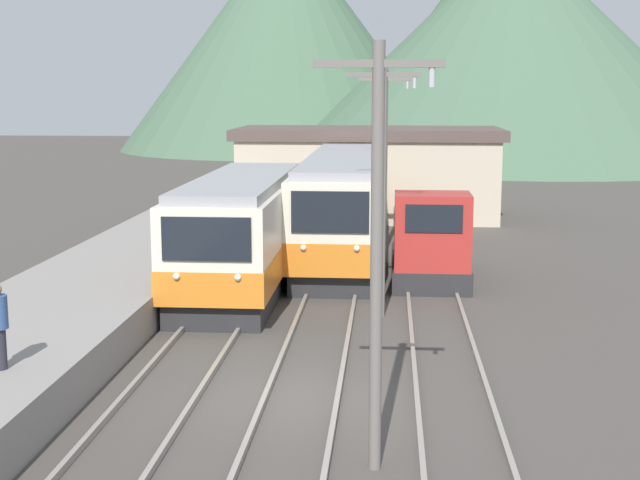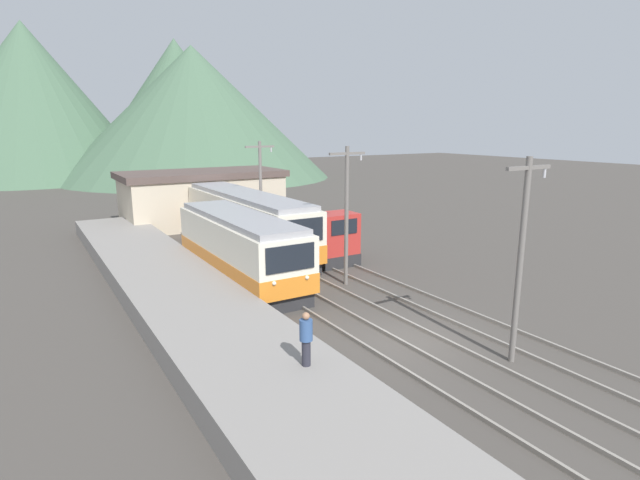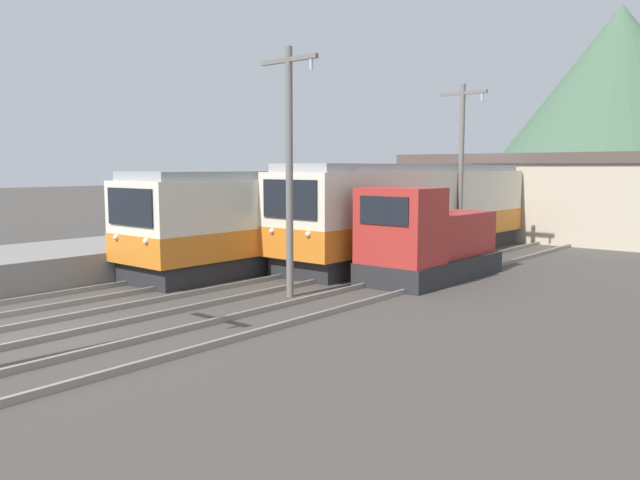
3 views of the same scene
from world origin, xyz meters
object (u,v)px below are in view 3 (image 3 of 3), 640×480
at_px(commuter_train_center, 414,214).
at_px(catenary_mast_mid, 290,163).
at_px(catenary_mast_far, 461,164).
at_px(commuter_train_left, 262,223).
at_px(shunting_locomotive, 427,242).

relative_size(commuter_train_center, catenary_mast_mid, 2.15).
relative_size(catenary_mast_mid, catenary_mast_far, 1.00).
bearing_deg(commuter_train_left, catenary_mast_mid, -36.18).
distance_m(commuter_train_center, catenary_mast_mid, 9.23).
bearing_deg(catenary_mast_far, commuter_train_center, -146.25).
relative_size(shunting_locomotive, catenary_mast_mid, 0.81).
height_order(commuter_train_left, catenary_mast_mid, catenary_mast_mid).
bearing_deg(commuter_train_center, catenary_mast_mid, -80.36).
bearing_deg(commuter_train_center, catenary_mast_far, 33.75).
xyz_separation_m(commuter_train_left, commuter_train_center, (2.80, 5.73, 0.10)).
xyz_separation_m(commuter_train_left, shunting_locomotive, (5.80, 1.69, -0.42)).
xyz_separation_m(shunting_locomotive, catenary_mast_far, (-1.49, 5.05, 2.52)).
distance_m(commuter_train_left, catenary_mast_mid, 5.74).
bearing_deg(shunting_locomotive, catenary_mast_far, 106.47).
bearing_deg(catenary_mast_far, commuter_train_left, -122.59).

